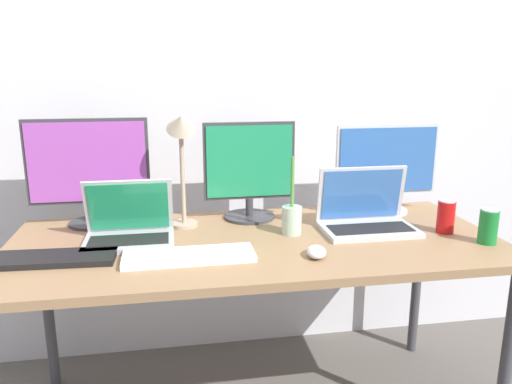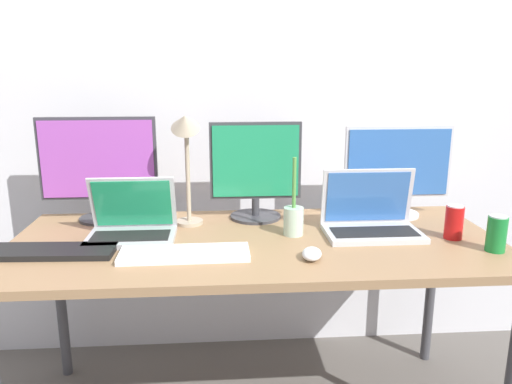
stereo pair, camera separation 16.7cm
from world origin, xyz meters
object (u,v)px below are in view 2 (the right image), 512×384
object	(u,v)px
keyboard_main	(185,254)
soda_can_near_keyboard	(454,222)
work_desk	(256,254)
laptop_silver	(132,224)
monitor_left	(98,165)
monitor_center	(256,170)
keyboard_aux	(50,251)
desk_lamp	(186,146)
soda_can_by_laptop	(497,234)
monitor_right	(397,169)
laptop_secondary	(371,219)
bamboo_vase	(294,219)
mouse_by_keyboard	(312,254)

from	to	relation	value
keyboard_main	soda_can_near_keyboard	world-z (taller)	soda_can_near_keyboard
work_desk	laptop_silver	xyz separation A→B (m)	(-0.46, 0.05, 0.11)
monitor_left	soda_can_near_keyboard	world-z (taller)	monitor_left
monitor_center	soda_can_near_keyboard	size ratio (longest dim) A/B	3.20
keyboard_aux	desk_lamp	xyz separation A→B (m)	(0.45, 0.27, 0.31)
keyboard_aux	soda_can_by_laptop	size ratio (longest dim) A/B	3.47
soda_can_near_keyboard	soda_can_by_laptop	world-z (taller)	same
monitor_right	desk_lamp	bearing A→B (deg)	-173.33
desk_lamp	laptop_secondary	bearing A→B (deg)	-10.02
work_desk	monitor_center	distance (m)	0.38
work_desk	monitor_right	xyz separation A→B (m)	(0.62, 0.27, 0.26)
monitor_left	desk_lamp	xyz separation A→B (m)	(0.36, -0.12, 0.09)
monitor_right	keyboard_main	xyz separation A→B (m)	(-0.87, -0.42, -0.19)
monitor_right	bamboo_vase	bearing A→B (deg)	-154.37
laptop_silver	bamboo_vase	world-z (taller)	bamboo_vase
monitor_right	desk_lamp	world-z (taller)	desk_lamp
monitor_right	laptop_secondary	size ratio (longest dim) A/B	1.27
keyboard_aux	desk_lamp	distance (m)	0.61
work_desk	bamboo_vase	distance (m)	0.19
soda_can_by_laptop	keyboard_main	bearing A→B (deg)	178.66
monitor_center	soda_can_near_keyboard	bearing A→B (deg)	-23.79
bamboo_vase	desk_lamp	world-z (taller)	desk_lamp
monitor_center	laptop_silver	bearing A→B (deg)	-155.50
monitor_center	keyboard_aux	xyz separation A→B (m)	(-0.73, -0.37, -0.19)
monitor_left	laptop_silver	bearing A→B (deg)	-55.33
keyboard_main	monitor_right	bearing A→B (deg)	25.32
work_desk	mouse_by_keyboard	world-z (taller)	mouse_by_keyboard
work_desk	monitor_center	size ratio (longest dim) A/B	4.46
mouse_by_keyboard	soda_can_by_laptop	bearing A→B (deg)	14.52
soda_can_near_keyboard	desk_lamp	xyz separation A→B (m)	(-0.98, 0.21, 0.26)
keyboard_main	desk_lamp	xyz separation A→B (m)	(-0.00, 0.32, 0.31)
mouse_by_keyboard	desk_lamp	xyz separation A→B (m)	(-0.43, 0.37, 0.31)
monitor_center	monitor_right	world-z (taller)	monitor_center
monitor_left	monitor_center	distance (m)	0.64
monitor_left	bamboo_vase	size ratio (longest dim) A/B	1.59
monitor_center	keyboard_main	size ratio (longest dim) A/B	0.93
keyboard_main	soda_can_by_laptop	bearing A→B (deg)	-2.05
desk_lamp	soda_can_near_keyboard	bearing A→B (deg)	-11.98
monitor_right	soda_can_by_laptop	distance (m)	0.51
keyboard_aux	work_desk	bearing A→B (deg)	10.69
desk_lamp	mouse_by_keyboard	bearing A→B (deg)	-41.19
work_desk	keyboard_main	xyz separation A→B (m)	(-0.25, -0.16, 0.07)
laptop_silver	soda_can_by_laptop	world-z (taller)	laptop_silver
monitor_center	bamboo_vase	size ratio (longest dim) A/B	1.35
monitor_center	laptop_secondary	world-z (taller)	monitor_center
keyboard_main	bamboo_vase	bearing A→B (deg)	25.80
bamboo_vase	mouse_by_keyboard	bearing A→B (deg)	-84.22
monitor_left	monitor_center	bearing A→B (deg)	-1.77
monitor_right	keyboard_aux	size ratio (longest dim) A/B	1.03
work_desk	mouse_by_keyboard	xyz separation A→B (m)	(0.17, -0.21, 0.08)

